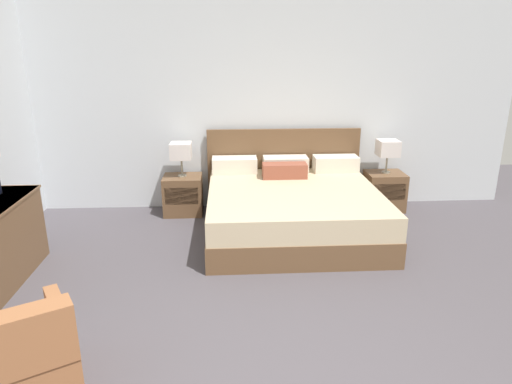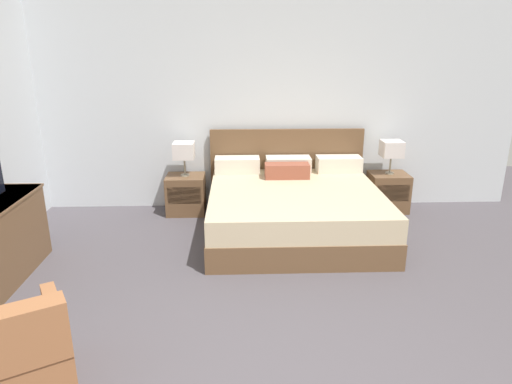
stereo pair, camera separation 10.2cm
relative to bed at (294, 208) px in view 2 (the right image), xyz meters
The scene contains 7 objects.
wall_back 1.56m from the bed, 110.52° to the left, with size 6.92×0.06×2.87m, color silver.
bed is the anchor object (origin of this frame).
nightstand_left 1.52m from the bed, 152.46° to the left, with size 0.49×0.43×0.51m.
nightstand_right 1.52m from the bed, 27.52° to the left, with size 0.49×0.43×0.51m.
table_lamp_left 1.61m from the bed, 152.41° to the left, with size 0.27×0.27×0.44m.
table_lamp_right 1.61m from the bed, 27.57° to the left, with size 0.27×0.27×0.44m.
armchair_by_window 3.36m from the bed, 127.62° to the right, with size 0.93×0.93×0.76m.
Camera 2 is at (-0.26, -2.13, 2.13)m, focal length 32.00 mm.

